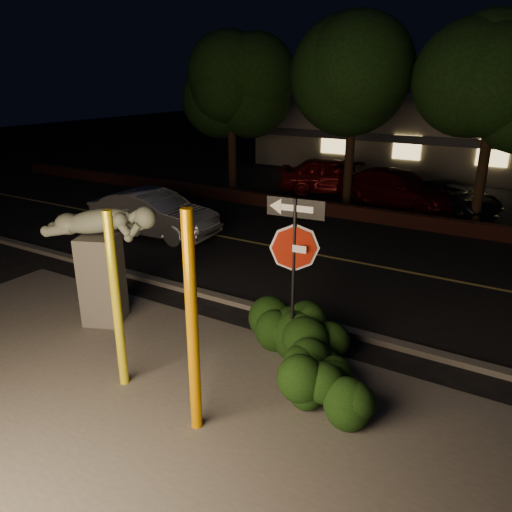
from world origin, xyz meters
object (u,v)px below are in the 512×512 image
Objects in this scene: yellow_pole_left at (116,302)px; silver_sedan at (154,214)px; parked_car_darkred at (398,189)px; parked_car_red at (333,176)px; sculpture at (101,252)px; yellow_pole_right at (192,326)px; parked_car_dark at (445,197)px; signpost at (294,248)px.

yellow_pole_left is 0.70× the size of silver_sedan.
parked_car_darkred is at bearing 88.16° from yellow_pole_left.
silver_sedan is 0.93× the size of parked_car_red.
sculpture is 0.54× the size of parked_car_red.
yellow_pole_left is 15.87m from parked_car_red.
yellow_pole_right is (1.78, -0.26, 0.16)m from yellow_pole_left.
yellow_pole_left is 8.69m from silver_sedan.
parked_car_dark is at bearing -46.62° from silver_sedan.
sculpture is at bearing 142.84° from yellow_pole_left.
parked_car_darkred is (0.47, 14.67, -0.80)m from yellow_pole_left.
signpost is 0.69× the size of silver_sedan.
sculpture reaches higher than parked_car_darkred.
silver_sedan is at bearing 143.58° from parked_car_red.
parked_car_dark is (1.80, 0.21, -0.15)m from parked_car_darkred.
parked_car_red is (-0.72, 14.11, -0.79)m from sculpture.
sculpture is (-1.99, 1.51, 0.05)m from yellow_pole_left.
parked_car_red is at bearing 105.78° from yellow_pole_right.
sculpture is 6.32m from silver_sedan.
yellow_pole_left is 0.65× the size of parked_car_red.
sculpture is 0.58× the size of silver_sedan.
sculpture is (-4.09, -0.74, -0.59)m from signpost.
yellow_pole_right is 15.19m from parked_car_dark.
parked_car_dark is (0.17, 12.63, -1.59)m from signpost.
sculpture is 0.60× the size of parked_car_dark.
parked_car_darkred is 1.19× the size of parked_car_dark.
yellow_pole_left is at bearing -166.86° from parked_car_darkred.
signpost reaches higher than parked_car_red.
parked_car_dark is at bearing 82.96° from signpost.
parked_car_darkred reaches higher than parked_car_dark.
yellow_pole_right is 0.66× the size of parked_car_darkred.
signpost is at bearing 47.10° from yellow_pole_left.
sculpture is at bearing -175.84° from parked_car_dark.
parked_car_dark is (7.65, 8.10, -0.13)m from silver_sedan.
yellow_pole_left reaches higher than parked_car_darkred.
signpost reaches higher than parked_car_dark.
sculpture is 0.50× the size of parked_car_darkred.
silver_sedan is (-5.38, 6.78, -0.82)m from yellow_pole_left.
yellow_pole_left is 2.50m from sculpture.
sculpture is at bearing -150.56° from silver_sedan.
yellow_pole_left is 0.71× the size of parked_car_dark.
yellow_pole_right reaches higher than signpost.
parked_car_red is 0.92× the size of parked_car_darkred.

